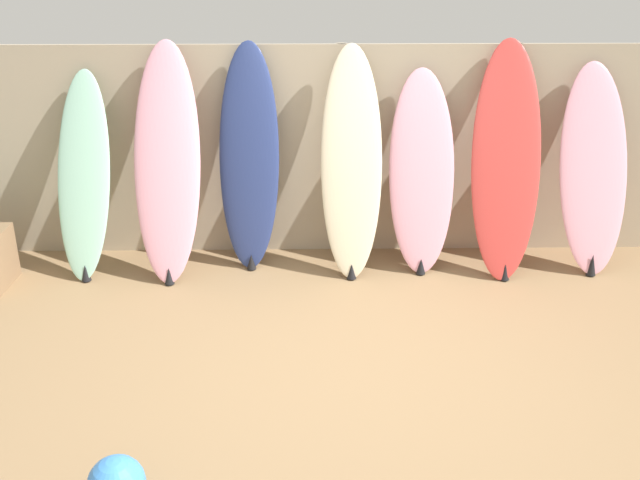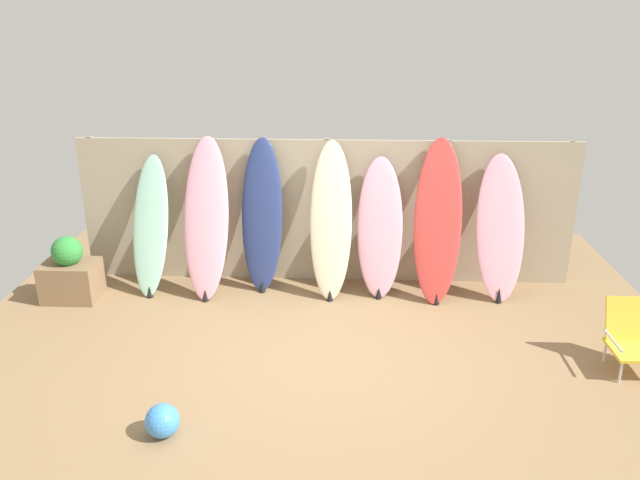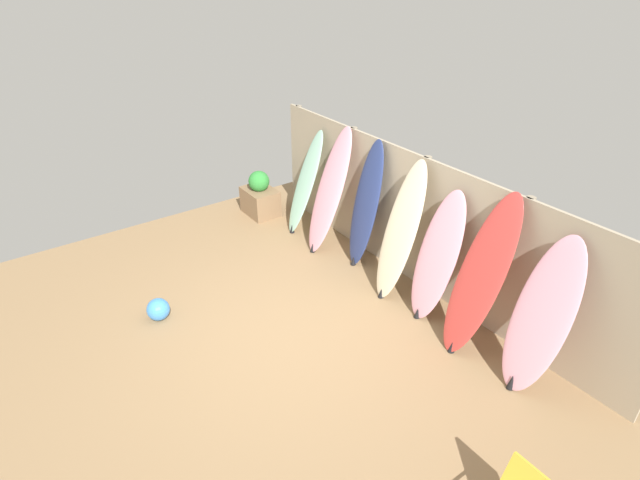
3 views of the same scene
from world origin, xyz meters
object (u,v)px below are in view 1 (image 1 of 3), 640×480
(surfboard_pink_1, at_px, (167,164))
(surfboard_seafoam_0, at_px, (84,177))
(surfboard_pink_4, at_px, (422,173))
(surfboard_navy_2, at_px, (249,159))
(surfboard_red_5, at_px, (506,162))
(surfboard_pink_6, at_px, (593,171))
(surfboard_cream_3, at_px, (351,164))

(surfboard_pink_1, bearing_deg, surfboard_seafoam_0, 176.93)
(surfboard_seafoam_0, bearing_deg, surfboard_pink_4, 0.92)
(surfboard_navy_2, bearing_deg, surfboard_pink_4, -2.88)
(surfboard_pink_4, bearing_deg, surfboard_seafoam_0, -179.08)
(surfboard_seafoam_0, height_order, surfboard_pink_4, surfboard_pink_4)
(surfboard_red_5, bearing_deg, surfboard_seafoam_0, 179.71)
(surfboard_pink_6, bearing_deg, surfboard_navy_2, 178.09)
(surfboard_seafoam_0, relative_size, surfboard_red_5, 0.87)
(surfboard_pink_1, height_order, surfboard_pink_4, surfboard_pink_1)
(surfboard_seafoam_0, distance_m, surfboard_pink_6, 4.16)
(surfboard_pink_4, xyz_separation_m, surfboard_pink_6, (1.41, -0.02, 0.02))
(surfboard_pink_4, distance_m, surfboard_red_5, 0.68)
(surfboard_navy_2, height_order, surfboard_red_5, surfboard_red_5)
(surfboard_cream_3, bearing_deg, surfboard_red_5, -0.09)
(surfboard_cream_3, distance_m, surfboard_red_5, 1.25)
(surfboard_pink_1, distance_m, surfboard_red_5, 2.73)
(surfboard_red_5, bearing_deg, surfboard_cream_3, 179.91)
(surfboard_pink_4, height_order, surfboard_red_5, surfboard_red_5)
(surfboard_pink_6, bearing_deg, surfboard_red_5, -177.01)
(surfboard_pink_6, bearing_deg, surfboard_pink_1, -179.04)
(surfboard_seafoam_0, xyz_separation_m, surfboard_pink_4, (2.75, 0.04, 0.01))
(surfboard_pink_4, bearing_deg, surfboard_cream_3, -174.14)
(surfboard_cream_3, height_order, surfboard_pink_6, surfboard_cream_3)
(surfboard_cream_3, xyz_separation_m, surfboard_pink_6, (1.99, 0.04, -0.08))
(surfboard_cream_3, xyz_separation_m, surfboard_red_5, (1.25, -0.00, 0.01))
(surfboard_pink_1, relative_size, surfboard_cream_3, 1.02)
(surfboard_pink_1, bearing_deg, surfboard_navy_2, 13.33)
(surfboard_pink_1, height_order, surfboard_cream_3, surfboard_pink_1)
(surfboard_pink_1, xyz_separation_m, surfboard_red_5, (2.73, 0.02, -0.00))
(surfboard_seafoam_0, height_order, surfboard_navy_2, surfboard_navy_2)
(surfboard_navy_2, relative_size, surfboard_pink_4, 1.13)
(surfboard_pink_6, bearing_deg, surfboard_cream_3, -178.94)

